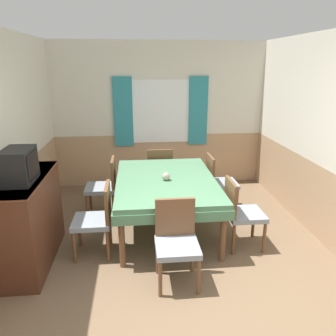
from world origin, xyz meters
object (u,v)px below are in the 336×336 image
at_px(dining_table, 166,186).
at_px(vase, 166,176).
at_px(chair_head_window, 160,170).
at_px(chair_right_near, 240,211).
at_px(tv, 19,166).
at_px(chair_left_far, 105,185).
at_px(sideboard, 30,220).
at_px(chair_left_near, 97,217).
at_px(chair_right_far, 218,181).
at_px(chair_head_near, 176,239).

height_order(dining_table, vase, vase).
bearing_deg(dining_table, chair_head_window, 90.00).
bearing_deg(chair_right_near, tv, -84.64).
relative_size(chair_left_far, sideboard, 0.69).
relative_size(chair_left_near, tv, 1.99).
relative_size(chair_right_far, vase, 8.03).
relative_size(dining_table, chair_left_far, 2.18).
xyz_separation_m(chair_head_near, chair_head_window, (0.00, 2.30, 0.00)).
bearing_deg(tv, chair_right_far, 28.38).
bearing_deg(chair_head_near, dining_table, -90.00).
distance_m(chair_right_near, chair_head_window, 1.91).
distance_m(chair_left_near, chair_left_far, 1.10).
distance_m(dining_table, vase, 0.16).
relative_size(sideboard, tv, 2.90).
height_order(dining_table, sideboard, sideboard).
height_order(sideboard, tv, tv).
height_order(chair_right_far, chair_left_far, same).
xyz_separation_m(dining_table, sideboard, (-1.61, -0.64, -0.11)).
bearing_deg(chair_left_near, chair_left_far, 0.00).
height_order(chair_right_far, tv, tv).
height_order(chair_head_near, chair_right_far, same).
xyz_separation_m(chair_head_near, chair_right_far, (0.87, 1.70, 0.00)).
bearing_deg(chair_left_far, tv, 151.51).
bearing_deg(chair_right_far, dining_table, -57.72).
distance_m(chair_head_near, chair_left_near, 1.06).
distance_m(chair_head_window, chair_left_far, 1.06).
bearing_deg(dining_table, chair_left_far, 147.72).
bearing_deg(chair_head_window, dining_table, -90.00).
relative_size(chair_left_near, chair_left_far, 1.00).
bearing_deg(tv, dining_table, 26.12).
relative_size(chair_right_far, sideboard, 0.69).
height_order(chair_right_near, vase, chair_right_near).
xyz_separation_m(chair_head_near, vase, (-0.00, 1.09, 0.31)).
distance_m(chair_head_near, chair_head_window, 2.30).
height_order(chair_left_far, vase, chair_left_far).
distance_m(chair_right_near, sideboard, 2.48).
height_order(dining_table, chair_head_window, chair_head_window).
height_order(chair_head_near, chair_head_window, same).
xyz_separation_m(chair_right_far, chair_left_far, (-1.74, 0.00, 0.00)).
relative_size(chair_head_near, chair_left_near, 1.00).
bearing_deg(tv, chair_head_window, 50.57).
height_order(chair_right_near, sideboard, sideboard).
bearing_deg(chair_head_near, chair_right_far, -117.04).
xyz_separation_m(chair_left_near, vase, (0.86, 0.49, 0.31)).
height_order(chair_right_far, sideboard, sideboard).
xyz_separation_m(tv, vase, (1.58, 0.72, -0.42)).
bearing_deg(vase, dining_table, 86.26).
relative_size(dining_table, sideboard, 1.50).
xyz_separation_m(chair_head_window, chair_right_far, (0.87, -0.60, 0.00)).
bearing_deg(chair_head_window, tv, -129.43).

